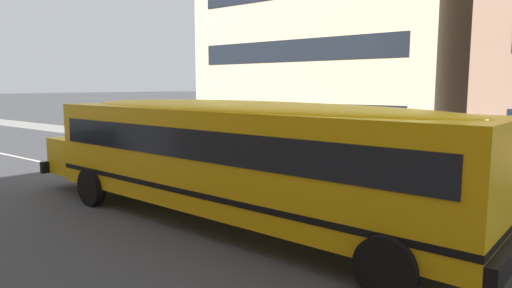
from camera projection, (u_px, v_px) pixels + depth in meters
The scene contains 6 objects.
ground_plane at pixel (324, 222), 11.07m from camera, with size 400.00×400.00×0.00m, color #424244.
sidewalk_far at pixel (432, 171), 17.64m from camera, with size 120.00×3.00×0.01m, color gray.
lane_centreline at pixel (324, 222), 11.07m from camera, with size 110.00×0.16×0.01m, color silver.
school_bus at pixel (229, 151), 10.81m from camera, with size 13.49×3.43×3.00m.
parked_car_maroon_by_entrance at pixel (143, 132), 24.56m from camera, with size 3.97×2.02×1.64m.
apartment_block_far_left at pixel (337, 29), 26.16m from camera, with size 14.21×9.13×13.30m.
Camera 1 is at (5.34, -9.45, 3.34)m, focal length 31.54 mm.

